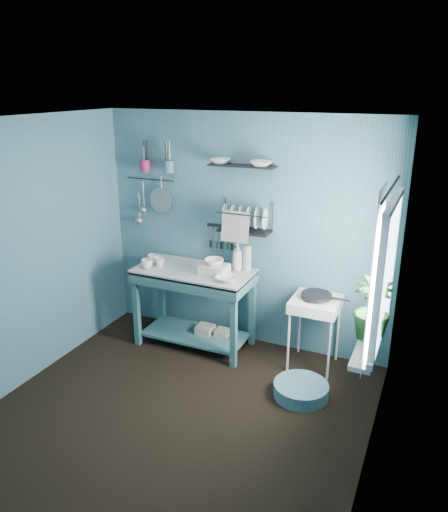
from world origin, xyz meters
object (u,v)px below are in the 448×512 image
at_px(mug_right, 153,259).
at_px(utensil_cup_teal, 169,167).
at_px(mug_left, 147,264).
at_px(soap_bottle, 238,256).
at_px(storage_tin_small, 223,338).
at_px(colander, 161,200).
at_px(dish_rack, 245,217).
at_px(wash_tub, 214,269).
at_px(water_bottle, 247,258).
at_px(storage_tin_large, 205,335).
at_px(mug_mid, 160,262).
at_px(frying_pan, 316,295).
at_px(utensil_cup_magenta, 145,166).
at_px(hotplate_stand, 314,333).
at_px(potted_plant, 372,308).
at_px(work_counter, 195,308).
at_px(floor_basin, 301,390).

bearing_deg(mug_right, utensil_cup_teal, 74.82).
height_order(mug_left, mug_right, same).
bearing_deg(utensil_cup_teal, soap_bottle, -5.56).
bearing_deg(storage_tin_small, colander, 164.82).
bearing_deg(mug_left, soap_bottle, 21.80).
height_order(mug_right, dish_rack, dish_rack).
relative_size(wash_tub, colander, 1.00).
bearing_deg(soap_bottle, wash_tub, -127.69).
distance_m(utensil_cup_teal, colander, 0.41).
distance_m(soap_bottle, colander, 1.10).
bearing_deg(soap_bottle, water_bottle, 11.31).
bearing_deg(water_bottle, mug_left, -159.19).
bearing_deg(storage_tin_small, storage_tin_large, -171.47).
bearing_deg(mug_mid, storage_tin_small, 11.63).
bearing_deg(frying_pan, water_bottle, 171.15).
bearing_deg(dish_rack, mug_left, -150.79).
bearing_deg(water_bottle, utensil_cup_teal, 176.24).
distance_m(frying_pan, utensil_cup_magenta, 2.33).
bearing_deg(mug_mid, storage_tin_large, 12.91).
relative_size(mug_right, hotplate_stand, 0.16).
relative_size(soap_bottle, utensil_cup_magenta, 2.30).
xyz_separation_m(mug_left, mug_mid, (0.10, 0.10, -0.00)).
height_order(frying_pan, potted_plant, potted_plant).
xyz_separation_m(soap_bottle, potted_plant, (1.50, -0.86, 0.05)).
height_order(work_counter, frying_pan, work_counter).
bearing_deg(hotplate_stand, utensil_cup_teal, 175.58).
bearing_deg(colander, potted_plant, -21.46).
bearing_deg(storage_tin_large, storage_tin_small, 8.53).
xyz_separation_m(dish_rack, storage_tin_large, (-0.38, -0.18, -1.35)).
distance_m(mug_mid, water_bottle, 0.95).
bearing_deg(potted_plant, hotplate_stand, 129.03).
distance_m(work_counter, utensil_cup_teal, 1.55).
height_order(water_bottle, floor_basin, water_bottle).
bearing_deg(floor_basin, frying_pan, 94.34).
bearing_deg(dish_rack, soap_bottle, -145.78).
xyz_separation_m(mug_right, potted_plant, (2.42, -0.66, 0.15)).
bearing_deg(wash_tub, colander, 157.59).
bearing_deg(water_bottle, mug_mid, -162.72).
xyz_separation_m(dish_rack, potted_plant, (1.44, -0.89, -0.38)).
bearing_deg(utensil_cup_magenta, mug_right, -51.15).
distance_m(mug_mid, storage_tin_large, 0.96).
height_order(dish_rack, utensil_cup_teal, utensil_cup_teal).
height_order(wash_tub, storage_tin_small, wash_tub).
bearing_deg(frying_pan, mug_right, -176.92).
relative_size(potted_plant, storage_tin_large, 2.34).
distance_m(mug_mid, potted_plant, 2.39).
bearing_deg(soap_bottle, potted_plant, -29.84).
bearing_deg(mug_right, mug_left, -82.87).
xyz_separation_m(work_counter, storage_tin_small, (0.30, 0.08, -0.34)).
distance_m(utensil_cup_magenta, colander, 0.42).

